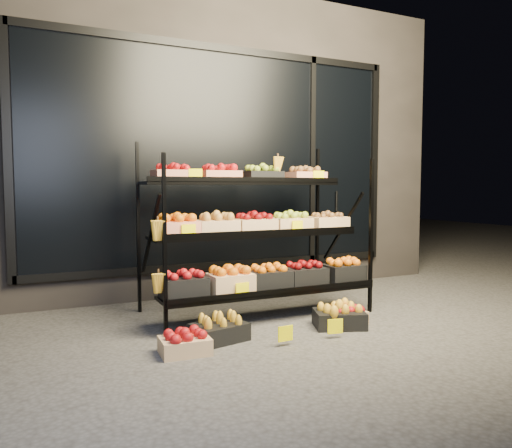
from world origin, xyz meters
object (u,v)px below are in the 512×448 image
floor_crate_left (185,342)px  floor_crate_midleft (219,329)px  floor_crate_midright (346,315)px  display_rack (257,233)px

floor_crate_left → floor_crate_midleft: bearing=32.4°
floor_crate_midleft → floor_crate_midright: bearing=-14.8°
display_rack → floor_crate_left: bearing=-139.6°
display_rack → floor_crate_left: size_ratio=5.83×
display_rack → floor_crate_midleft: (-0.64, -0.65, -0.69)m
display_rack → floor_crate_midleft: bearing=-134.5°
floor_crate_midright → floor_crate_midleft: bearing=162.9°
floor_crate_midleft → floor_crate_left: bearing=-163.7°
floor_crate_left → floor_crate_midleft: (0.35, 0.19, 0.01)m
display_rack → floor_crate_midleft: size_ratio=4.69×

